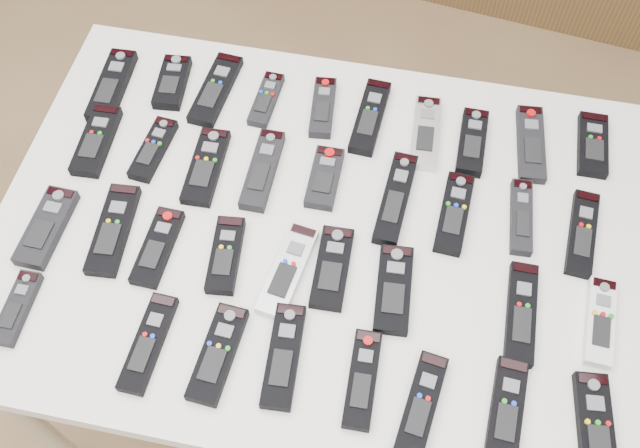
% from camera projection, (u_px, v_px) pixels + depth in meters
% --- Properties ---
extents(ground, '(4.00, 4.00, 0.00)m').
position_uv_depth(ground, '(274.00, 367.00, 2.03)').
color(ground, '#896146').
rests_on(ground, ground).
extents(table, '(1.25, 0.88, 0.78)m').
position_uv_depth(table, '(320.00, 244.00, 1.41)').
color(table, white).
rests_on(table, ground).
extents(remote_0, '(0.07, 0.20, 0.02)m').
position_uv_depth(remote_0, '(112.00, 86.00, 1.54)').
color(remote_0, black).
rests_on(remote_0, table).
extents(remote_1, '(0.07, 0.14, 0.02)m').
position_uv_depth(remote_1, '(172.00, 82.00, 1.54)').
color(remote_1, black).
rests_on(remote_1, table).
extents(remote_2, '(0.07, 0.20, 0.02)m').
position_uv_depth(remote_2, '(216.00, 89.00, 1.53)').
color(remote_2, black).
rests_on(remote_2, table).
extents(remote_3, '(0.05, 0.14, 0.02)m').
position_uv_depth(remote_3, '(266.00, 100.00, 1.52)').
color(remote_3, black).
rests_on(remote_3, table).
extents(remote_4, '(0.06, 0.16, 0.02)m').
position_uv_depth(remote_4, '(323.00, 108.00, 1.51)').
color(remote_4, black).
rests_on(remote_4, table).
extents(remote_5, '(0.06, 0.19, 0.02)m').
position_uv_depth(remote_5, '(370.00, 117.00, 1.49)').
color(remote_5, black).
rests_on(remote_5, table).
extents(remote_6, '(0.06, 0.18, 0.02)m').
position_uv_depth(remote_6, '(425.00, 133.00, 1.47)').
color(remote_6, '#B7B7BC').
rests_on(remote_6, table).
extents(remote_7, '(0.05, 0.16, 0.02)m').
position_uv_depth(remote_7, '(472.00, 142.00, 1.46)').
color(remote_7, black).
rests_on(remote_7, table).
extents(remote_8, '(0.07, 0.19, 0.02)m').
position_uv_depth(remote_8, '(531.00, 144.00, 1.46)').
color(remote_8, black).
rests_on(remote_8, table).
extents(remote_9, '(0.06, 0.16, 0.02)m').
position_uv_depth(remote_9, '(593.00, 145.00, 1.46)').
color(remote_9, black).
rests_on(remote_9, table).
extents(remote_10, '(0.07, 0.17, 0.02)m').
position_uv_depth(remote_10, '(96.00, 141.00, 1.46)').
color(remote_10, black).
rests_on(remote_10, table).
extents(remote_11, '(0.06, 0.16, 0.02)m').
position_uv_depth(remote_11, '(153.00, 149.00, 1.45)').
color(remote_11, black).
rests_on(remote_11, table).
extents(remote_12, '(0.07, 0.18, 0.02)m').
position_uv_depth(remote_12, '(206.00, 167.00, 1.43)').
color(remote_12, black).
rests_on(remote_12, table).
extents(remote_13, '(0.05, 0.19, 0.02)m').
position_uv_depth(remote_13, '(263.00, 170.00, 1.42)').
color(remote_13, black).
rests_on(remote_13, table).
extents(remote_14, '(0.06, 0.14, 0.02)m').
position_uv_depth(remote_14, '(325.00, 178.00, 1.41)').
color(remote_14, black).
rests_on(remote_14, table).
extents(remote_15, '(0.06, 0.21, 0.02)m').
position_uv_depth(remote_15, '(395.00, 198.00, 1.39)').
color(remote_15, black).
rests_on(remote_15, table).
extents(remote_16, '(0.06, 0.18, 0.02)m').
position_uv_depth(remote_16, '(454.00, 213.00, 1.37)').
color(remote_16, black).
rests_on(remote_16, table).
extents(remote_17, '(0.05, 0.16, 0.02)m').
position_uv_depth(remote_17, '(521.00, 217.00, 1.37)').
color(remote_17, black).
rests_on(remote_17, table).
extents(remote_18, '(0.06, 0.19, 0.02)m').
position_uv_depth(remote_18, '(582.00, 233.00, 1.35)').
color(remote_18, black).
rests_on(remote_18, table).
extents(remote_19, '(0.07, 0.17, 0.02)m').
position_uv_depth(remote_19, '(47.00, 227.00, 1.35)').
color(remote_19, black).
rests_on(remote_19, table).
extents(remote_20, '(0.07, 0.20, 0.02)m').
position_uv_depth(remote_20, '(113.00, 230.00, 1.35)').
color(remote_20, black).
rests_on(remote_20, table).
extents(remote_21, '(0.06, 0.16, 0.02)m').
position_uv_depth(remote_21, '(158.00, 247.00, 1.33)').
color(remote_21, black).
rests_on(remote_21, table).
extents(remote_22, '(0.07, 0.16, 0.02)m').
position_uv_depth(remote_22, '(226.00, 255.00, 1.32)').
color(remote_22, black).
rests_on(remote_22, table).
extents(remote_23, '(0.08, 0.20, 0.02)m').
position_uv_depth(remote_23, '(288.00, 270.00, 1.31)').
color(remote_23, '#B7B7BC').
rests_on(remote_23, table).
extents(remote_24, '(0.07, 0.17, 0.02)m').
position_uv_depth(remote_24, '(332.00, 268.00, 1.31)').
color(remote_24, black).
rests_on(remote_24, table).
extents(remote_25, '(0.07, 0.17, 0.02)m').
position_uv_depth(remote_25, '(394.00, 289.00, 1.29)').
color(remote_25, black).
rests_on(remote_25, table).
extents(remote_26, '(0.05, 0.20, 0.02)m').
position_uv_depth(remote_26, '(521.00, 313.00, 1.26)').
color(remote_26, black).
rests_on(remote_26, table).
extents(remote_27, '(0.06, 0.17, 0.02)m').
position_uv_depth(remote_27, '(600.00, 322.00, 1.25)').
color(remote_27, silver).
rests_on(remote_27, table).
extents(remote_28, '(0.04, 0.14, 0.02)m').
position_uv_depth(remote_28, '(17.00, 308.00, 1.27)').
color(remote_28, black).
rests_on(remote_28, table).
extents(remote_29, '(0.05, 0.18, 0.02)m').
position_uv_depth(remote_29, '(148.00, 343.00, 1.23)').
color(remote_29, black).
rests_on(remote_29, table).
extents(remote_30, '(0.07, 0.18, 0.02)m').
position_uv_depth(remote_30, '(218.00, 354.00, 1.22)').
color(remote_30, black).
rests_on(remote_30, table).
extents(remote_31, '(0.06, 0.19, 0.02)m').
position_uv_depth(remote_31, '(284.00, 356.00, 1.22)').
color(remote_31, black).
rests_on(remote_31, table).
extents(remote_32, '(0.05, 0.17, 0.02)m').
position_uv_depth(remote_32, '(362.00, 379.00, 1.20)').
color(remote_32, black).
rests_on(remote_32, table).
extents(remote_33, '(0.07, 0.18, 0.02)m').
position_uv_depth(remote_33, '(421.00, 405.00, 1.17)').
color(remote_33, black).
rests_on(remote_33, table).
extents(remote_34, '(0.06, 0.18, 0.02)m').
position_uv_depth(remote_34, '(507.00, 410.00, 1.17)').
color(remote_34, black).
rests_on(remote_34, table).
extents(remote_35, '(0.07, 0.20, 0.02)m').
position_uv_depth(remote_35, '(596.00, 431.00, 1.15)').
color(remote_35, black).
rests_on(remote_35, table).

